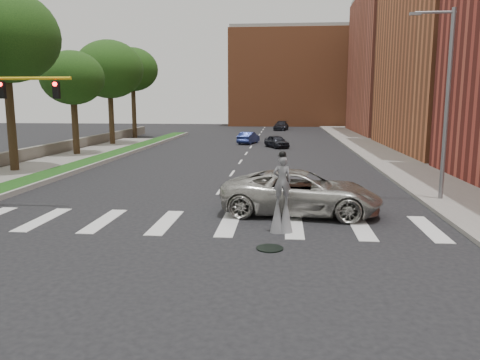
% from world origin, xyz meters
% --- Properties ---
extents(ground_plane, '(160.00, 160.00, 0.00)m').
position_xyz_m(ground_plane, '(0.00, 0.00, 0.00)').
color(ground_plane, black).
rests_on(ground_plane, ground).
extents(grass_median, '(2.00, 60.00, 0.25)m').
position_xyz_m(grass_median, '(-11.50, 20.00, 0.12)').
color(grass_median, '#164313').
rests_on(grass_median, ground).
extents(median_curb, '(0.20, 60.00, 0.28)m').
position_xyz_m(median_curb, '(-10.45, 20.00, 0.14)').
color(median_curb, '#999994').
rests_on(median_curb, ground).
extents(sidewalk_right, '(5.00, 90.00, 0.18)m').
position_xyz_m(sidewalk_right, '(12.50, 25.00, 0.09)').
color(sidewalk_right, gray).
rests_on(sidewalk_right, ground).
extents(stone_wall, '(0.50, 56.00, 1.10)m').
position_xyz_m(stone_wall, '(-17.00, 22.00, 0.55)').
color(stone_wall, '#615B53').
rests_on(stone_wall, ground).
extents(manhole, '(0.90, 0.90, 0.04)m').
position_xyz_m(manhole, '(3.00, -2.00, 0.02)').
color(manhole, black).
rests_on(manhole, ground).
extents(building_far, '(16.00, 22.00, 20.00)m').
position_xyz_m(building_far, '(22.00, 54.00, 10.00)').
color(building_far, '#AD5540').
rests_on(building_far, ground).
extents(building_backdrop, '(26.00, 14.00, 18.00)m').
position_xyz_m(building_backdrop, '(6.00, 78.00, 9.00)').
color(building_backdrop, '#B25F38').
rests_on(building_backdrop, ground).
extents(streetlight, '(2.05, 0.20, 9.00)m').
position_xyz_m(streetlight, '(10.90, 6.00, 4.90)').
color(streetlight, slate).
rests_on(streetlight, ground).
extents(stilt_performer, '(0.84, 0.54, 3.05)m').
position_xyz_m(stilt_performer, '(3.37, 0.00, 1.23)').
color(stilt_performer, '#302113').
rests_on(stilt_performer, ground).
extents(suv_crossing, '(7.05, 3.71, 1.89)m').
position_xyz_m(suv_crossing, '(4.19, 3.00, 0.95)').
color(suv_crossing, '#A4A39B').
rests_on(suv_crossing, ground).
extents(car_near, '(2.97, 4.09, 1.30)m').
position_xyz_m(car_near, '(2.72, 31.64, 0.65)').
color(car_near, black).
rests_on(car_near, ground).
extents(car_mid, '(2.39, 4.30, 1.34)m').
position_xyz_m(car_mid, '(-0.53, 35.92, 0.67)').
color(car_mid, navy).
rests_on(car_mid, ground).
extents(car_far, '(2.71, 5.30, 1.47)m').
position_xyz_m(car_far, '(3.01, 60.52, 0.74)').
color(car_far, black).
rests_on(car_far, ground).
extents(tree_2, '(7.08, 7.08, 11.98)m').
position_xyz_m(tree_2, '(-14.79, 13.04, 8.93)').
color(tree_2, '#302113').
rests_on(tree_2, ground).
extents(tree_3, '(5.44, 5.44, 9.09)m').
position_xyz_m(tree_3, '(-14.83, 22.81, 6.73)').
color(tree_3, '#302113').
rests_on(tree_3, ground).
extents(tree_4, '(7.21, 7.21, 11.18)m').
position_xyz_m(tree_4, '(-15.21, 32.66, 8.09)').
color(tree_4, '#302113').
rests_on(tree_4, ground).
extents(tree_5, '(6.49, 6.49, 11.51)m').
position_xyz_m(tree_5, '(-15.96, 42.81, 8.70)').
color(tree_5, '#302113').
rests_on(tree_5, ground).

